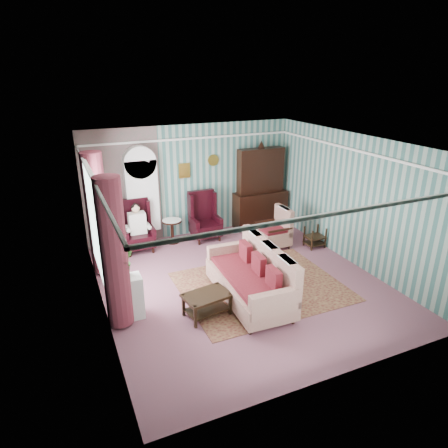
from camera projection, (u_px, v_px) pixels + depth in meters
name	position (u px, v px, depth m)	size (l,w,h in m)	color
floor	(241.00, 283.00, 8.33)	(6.00, 6.00, 0.00)	#8B5060
room_shell	(210.00, 192.00, 7.52)	(5.53, 6.02, 2.91)	#3A6A64
bookcase	(143.00, 201.00, 9.85)	(0.80, 0.28, 2.24)	silver
dresser_hutch	(261.00, 186.00, 10.94)	(1.50, 0.56, 2.36)	black
wingback_left	(137.00, 227.00, 9.60)	(0.76, 0.80, 1.25)	black
wingback_right	(205.00, 217.00, 10.25)	(0.76, 0.80, 1.25)	black
seated_woman	(138.00, 228.00, 9.61)	(0.44, 0.40, 1.18)	white
round_side_table	(172.00, 231.00, 10.18)	(0.50, 0.50, 0.60)	black
nest_table	(315.00, 237.00, 9.93)	(0.45, 0.38, 0.54)	black
plant_stand	(127.00, 298.00, 7.04)	(0.55, 0.35, 0.80)	white
rug	(261.00, 286.00, 8.19)	(3.20, 2.60, 0.01)	#531E1B
sofa	(249.00, 276.00, 7.54)	(2.23, 1.01, 1.04)	beige
floral_armchair	(273.00, 229.00, 9.90)	(0.81, 0.71, 0.91)	#BEB993
coffee_table	(207.00, 305.00, 7.17)	(0.82, 0.55, 0.43)	black
potted_plant_a	(120.00, 271.00, 6.65)	(0.41, 0.35, 0.45)	#184D18
potted_plant_b	(126.00, 262.00, 6.96)	(0.25, 0.20, 0.46)	#174816
potted_plant_c	(119.00, 268.00, 6.86)	(0.20, 0.20, 0.35)	#254D18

